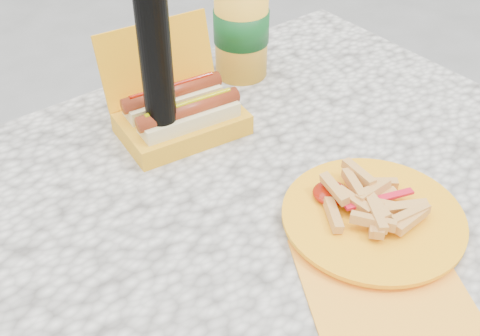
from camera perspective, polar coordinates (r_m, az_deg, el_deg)
picnic_table at (r=0.99m, az=-1.70°, el=-7.52°), size 1.20×0.80×0.75m
hotdog_box at (r=1.04m, az=-5.75°, el=5.29°), size 0.23×0.20×0.17m
fries_plate at (r=0.88m, az=12.46°, el=-4.87°), size 0.35×0.36×0.05m
soda_cup at (r=1.18m, az=0.12°, el=13.35°), size 0.11×0.11×0.21m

